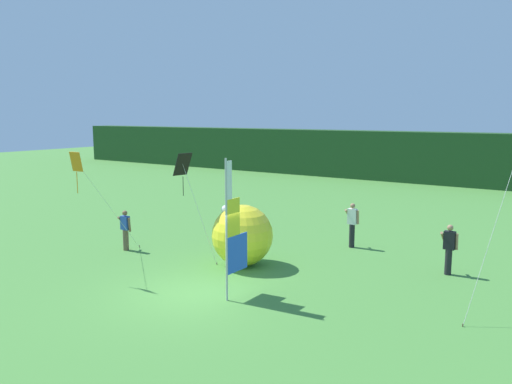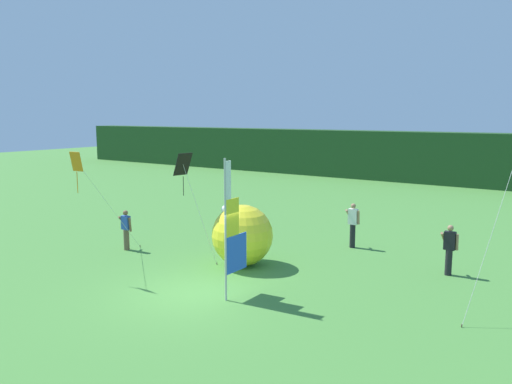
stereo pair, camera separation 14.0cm
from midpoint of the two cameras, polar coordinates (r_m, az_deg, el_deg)
name	(u,v)px [view 1 (the left image)]	position (r m, az deg, el deg)	size (l,w,h in m)	color
ground_plane	(194,294)	(15.60, -7.20, -11.24)	(120.00, 120.00, 0.00)	#478438
distant_treeline	(448,158)	(41.33, 20.54, 3.53)	(80.00, 2.40, 3.95)	#1E421E
banner_flag	(233,232)	(14.66, -2.90, -4.46)	(0.06, 1.03, 4.10)	#B7B7BC
person_near_banner	(352,224)	(20.75, 10.52, -3.52)	(0.55, 0.48, 1.80)	black
person_mid_field	(234,218)	(21.49, -2.71, -2.97)	(0.55, 0.48, 1.79)	#2D334C
person_far_left	(449,248)	(18.14, 20.58, -5.89)	(0.55, 0.48, 1.70)	black
person_far_right	(125,229)	(20.67, -14.58, -4.04)	(0.55, 0.48, 1.59)	brown
inflatable_balloon	(242,235)	(17.99, -1.78, -4.84)	(2.17, 2.17, 2.18)	yellow
kite_orange_diamond_1	(81,170)	(17.43, -19.17, 2.35)	(1.57, 3.84, 4.13)	brown
kite_black_diamond_3	(184,168)	(18.43, -8.31, 2.70)	(1.62, 0.68, 3.94)	brown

